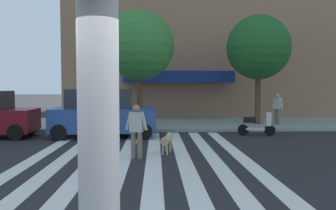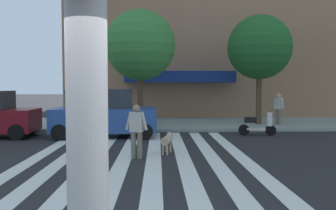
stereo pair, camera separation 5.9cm
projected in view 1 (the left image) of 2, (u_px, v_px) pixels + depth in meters
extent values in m
plane|color=#232326|center=(160.00, 167.00, 9.58)|extent=(160.00, 160.00, 0.00)
cube|color=gray|center=(158.00, 124.00, 19.78)|extent=(80.00, 6.00, 0.15)
cube|color=silver|center=(19.00, 168.00, 9.45)|extent=(0.45, 13.85, 0.01)
cube|color=silver|center=(53.00, 168.00, 9.48)|extent=(0.45, 13.85, 0.01)
cube|color=silver|center=(87.00, 168.00, 9.51)|extent=(0.45, 13.85, 0.01)
cube|color=silver|center=(120.00, 167.00, 9.54)|extent=(0.45, 13.85, 0.01)
cube|color=silver|center=(153.00, 167.00, 9.58)|extent=(0.45, 13.85, 0.01)
cube|color=silver|center=(187.00, 167.00, 9.61)|extent=(0.45, 13.85, 0.01)
cube|color=silver|center=(219.00, 167.00, 9.64)|extent=(0.45, 13.85, 0.01)
cube|color=silver|center=(252.00, 166.00, 9.67)|extent=(0.45, 13.85, 0.01)
cube|color=navy|center=(179.00, 77.00, 22.07)|extent=(6.78, 1.60, 0.70)
cylinder|color=black|center=(30.00, 127.00, 15.99)|extent=(0.67, 0.24, 0.66)
cylinder|color=black|center=(16.00, 132.00, 14.26)|extent=(0.67, 0.24, 0.66)
cube|color=navy|center=(104.00, 120.00, 15.18)|extent=(4.46, 2.13, 1.00)
cube|color=#232833|center=(100.00, 99.00, 15.11)|extent=(2.72, 1.83, 0.82)
cylinder|color=black|center=(144.00, 127.00, 16.22)|extent=(0.67, 0.25, 0.66)
cylinder|color=black|center=(144.00, 132.00, 14.43)|extent=(0.67, 0.25, 0.66)
cylinder|color=black|center=(68.00, 127.00, 15.97)|extent=(0.67, 0.25, 0.66)
cylinder|color=black|center=(59.00, 132.00, 14.18)|extent=(0.67, 0.25, 0.66)
cylinder|color=black|center=(270.00, 130.00, 15.55)|extent=(0.49, 0.19, 0.48)
cylinder|color=black|center=(243.00, 130.00, 15.73)|extent=(0.50, 0.23, 0.48)
cube|color=silver|center=(255.00, 129.00, 15.64)|extent=(0.85, 0.47, 0.08)
cube|color=black|center=(250.00, 120.00, 15.66)|extent=(0.57, 0.39, 0.24)
cube|color=silver|center=(269.00, 119.00, 15.53)|extent=(0.25, 0.31, 0.60)
cylinder|color=black|center=(269.00, 111.00, 15.51)|extent=(0.13, 0.50, 0.04)
cylinder|color=#4C3823|center=(139.00, 95.00, 18.08)|extent=(0.29, 0.29, 3.13)
sphere|color=#337533|center=(139.00, 45.00, 17.93)|extent=(3.58, 3.58, 3.58)
cylinder|color=#4C3823|center=(258.00, 95.00, 18.95)|extent=(0.30, 0.30, 3.16)
sphere|color=#1E5623|center=(258.00, 47.00, 18.81)|extent=(3.42, 3.42, 3.42)
cylinder|color=#6B6051|center=(133.00, 145.00, 10.68)|extent=(0.18, 0.18, 0.82)
cylinder|color=#6B6051|center=(140.00, 145.00, 10.64)|extent=(0.18, 0.18, 0.82)
cube|color=#B2ADA3|center=(136.00, 122.00, 10.62)|extent=(0.43, 0.33, 0.60)
cylinder|color=#B2ADA3|center=(129.00, 121.00, 10.67)|extent=(0.24, 0.14, 0.57)
cylinder|color=#B2ADA3|center=(144.00, 121.00, 10.57)|extent=(0.24, 0.14, 0.57)
sphere|color=#936B51|center=(136.00, 108.00, 10.60)|extent=(0.27, 0.27, 0.22)
cylinder|color=tan|center=(167.00, 140.00, 11.44)|extent=(0.42, 0.74, 0.26)
sphere|color=tan|center=(169.00, 135.00, 11.86)|extent=(0.24, 0.24, 0.20)
cylinder|color=tan|center=(164.00, 141.00, 11.00)|extent=(0.09, 0.24, 0.16)
cylinder|color=tan|center=(166.00, 147.00, 11.71)|extent=(0.07, 0.07, 0.32)
cylinder|color=tan|center=(170.00, 148.00, 11.68)|extent=(0.07, 0.07, 0.32)
cylinder|color=tan|center=(163.00, 150.00, 11.24)|extent=(0.07, 0.07, 0.32)
cylinder|color=tan|center=(167.00, 150.00, 11.21)|extent=(0.07, 0.07, 0.32)
cylinder|color=#6B6051|center=(279.00, 117.00, 18.59)|extent=(0.21, 0.21, 0.82)
cylinder|color=#6B6051|center=(276.00, 117.00, 18.76)|extent=(0.21, 0.21, 0.82)
cube|color=#B2ADA3|center=(278.00, 103.00, 18.63)|extent=(0.41, 0.45, 0.60)
cylinder|color=#B2ADA3|center=(281.00, 103.00, 18.44)|extent=(0.20, 0.24, 0.57)
cylinder|color=#B2ADA3|center=(274.00, 103.00, 18.83)|extent=(0.20, 0.24, 0.57)
sphere|color=tan|center=(278.00, 96.00, 18.61)|extent=(0.30, 0.30, 0.22)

